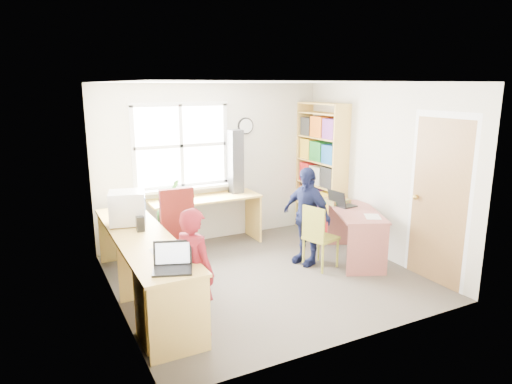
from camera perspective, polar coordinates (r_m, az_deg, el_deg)
room at (r=5.60m, az=0.81°, el=1.36°), size 3.64×3.44×2.44m
l_desk at (r=5.01m, az=-10.72°, el=-9.45°), size 2.38×2.95×0.75m
right_desk at (r=6.43m, az=12.38°, el=-3.93°), size 1.00×1.33×0.70m
bookshelf at (r=7.40m, az=8.10°, el=2.44°), size 0.30×1.02×2.10m
swivel_chair at (r=5.66m, az=-9.35°, el=-6.34°), size 0.55×0.55×1.14m
wooden_chair at (r=6.03m, az=7.75°, el=-5.31°), size 0.46×0.46×0.86m
crt_monitor at (r=5.60m, az=-15.78°, el=-1.92°), size 0.48×0.45×0.40m
laptop_left at (r=4.22m, az=-10.39°, el=-8.73°), size 0.42×0.39×0.24m
laptop_right at (r=6.56m, az=10.53°, el=-1.28°), size 0.31×0.37×0.23m
speaker_a at (r=5.33m, az=-14.27°, el=-3.89°), size 0.09×0.09×0.17m
speaker_b at (r=5.83m, az=-15.53°, el=-2.49°), size 0.10×0.10×0.18m
cd_tower at (r=6.95m, az=-2.55°, el=3.80°), size 0.21×0.19×0.97m
game_box at (r=6.73m, az=9.90°, el=-1.08°), size 0.34×0.34×0.06m
paper_a at (r=4.66m, az=-11.71°, el=-7.36°), size 0.21×0.29×0.00m
paper_b at (r=6.13m, az=14.37°, el=-3.00°), size 0.30×0.33×0.00m
potted_plant at (r=6.58m, az=-10.26°, el=0.19°), size 0.19×0.16×0.32m
person_red at (r=4.45m, az=-7.71°, el=-9.87°), size 0.48×0.55×1.27m
person_green at (r=5.98m, az=-10.37°, el=-4.67°), size 0.42×0.54×1.11m
person_navy at (r=6.15m, az=6.29°, el=-2.98°), size 0.53×0.84×1.33m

